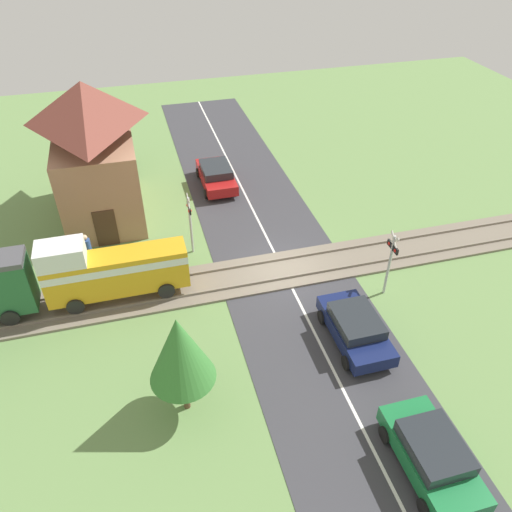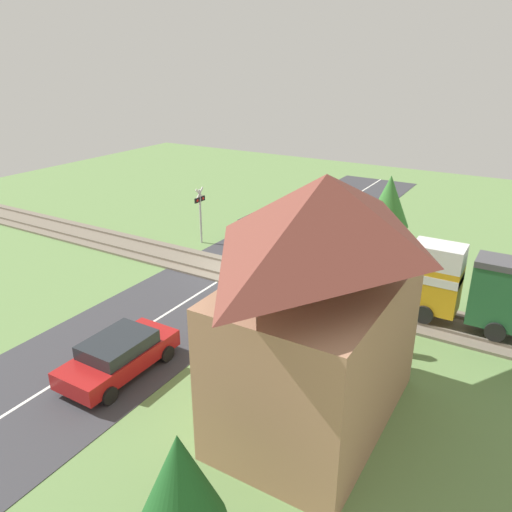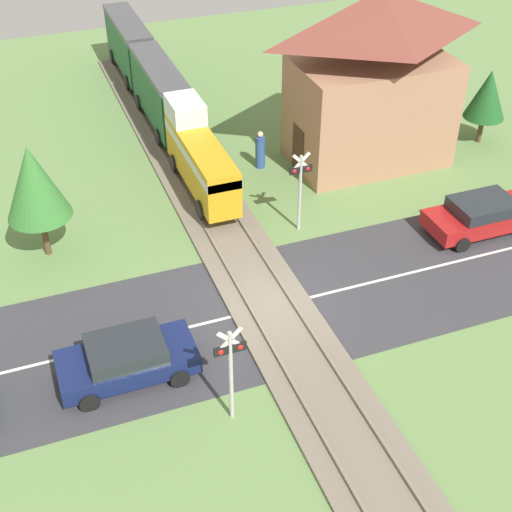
{
  "view_description": "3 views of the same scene",
  "coord_description": "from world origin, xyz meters",
  "px_view_note": "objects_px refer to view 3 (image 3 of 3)",
  "views": [
    {
      "loc": [
        -18.06,
        6.31,
        15.45
      ],
      "look_at": [
        0.0,
        1.4,
        1.2
      ],
      "focal_mm": 35.0,
      "sensor_mm": 36.0,
      "label": 1
    },
    {
      "loc": [
        19.38,
        13.04,
        10.29
      ],
      "look_at": [
        0.0,
        1.4,
        1.2
      ],
      "focal_mm": 35.0,
      "sensor_mm": 36.0,
      "label": 2
    },
    {
      "loc": [
        -6.87,
        -16.95,
        15.65
      ],
      "look_at": [
        0.0,
        1.4,
        1.2
      ],
      "focal_mm": 50.0,
      "sensor_mm": 36.0,
      "label": 3
    }
  ],
  "objects_px": {
    "car_far_side": "(482,215)",
    "train": "(159,90)",
    "crossing_signal_east_approach": "(300,182)",
    "station_building": "(373,81)",
    "car_near_crossing": "(127,358)",
    "crossing_signal_west_approach": "(231,363)",
    "pedestrian_by_station": "(260,151)"
  },
  "relations": [
    {
      "from": "station_building",
      "to": "train",
      "type": "bearing_deg",
      "value": 140.51
    },
    {
      "from": "train",
      "to": "car_near_crossing",
      "type": "relative_size",
      "value": 4.81
    },
    {
      "from": "crossing_signal_east_approach",
      "to": "pedestrian_by_station",
      "type": "xyz_separation_m",
      "value": [
        0.34,
        5.12,
        -1.33
      ]
    },
    {
      "from": "train",
      "to": "station_building",
      "type": "bearing_deg",
      "value": -39.49
    },
    {
      "from": "crossing_signal_east_approach",
      "to": "car_near_crossing",
      "type": "bearing_deg",
      "value": -145.28
    },
    {
      "from": "train",
      "to": "crossing_signal_west_approach",
      "type": "distance_m",
      "value": 18.85
    },
    {
      "from": "car_near_crossing",
      "to": "car_far_side",
      "type": "bearing_deg",
      "value": 11.32
    },
    {
      "from": "train",
      "to": "crossing_signal_east_approach",
      "type": "height_order",
      "value": "train"
    },
    {
      "from": "car_near_crossing",
      "to": "station_building",
      "type": "relative_size",
      "value": 0.54
    },
    {
      "from": "car_far_side",
      "to": "crossing_signal_east_approach",
      "type": "relative_size",
      "value": 1.29
    },
    {
      "from": "crossing_signal_east_approach",
      "to": "crossing_signal_west_approach",
      "type": "bearing_deg",
      "value": -124.35
    },
    {
      "from": "train",
      "to": "car_far_side",
      "type": "xyz_separation_m",
      "value": [
        9.25,
        -13.18,
        -1.14
      ]
    },
    {
      "from": "crossing_signal_east_approach",
      "to": "station_building",
      "type": "relative_size",
      "value": 0.44
    },
    {
      "from": "train",
      "to": "pedestrian_by_station",
      "type": "bearing_deg",
      "value": -60.53
    },
    {
      "from": "train",
      "to": "car_near_crossing",
      "type": "xyz_separation_m",
      "value": [
        -5.14,
        -16.06,
        -1.16
      ]
    },
    {
      "from": "car_far_side",
      "to": "pedestrian_by_station",
      "type": "xyz_separation_m",
      "value": [
        -6.15,
        7.7,
        0.05
      ]
    },
    {
      "from": "crossing_signal_west_approach",
      "to": "station_building",
      "type": "xyz_separation_m",
      "value": [
        10.57,
        12.21,
        1.59
      ]
    },
    {
      "from": "pedestrian_by_station",
      "to": "crossing_signal_east_approach",
      "type": "bearing_deg",
      "value": -93.85
    },
    {
      "from": "car_far_side",
      "to": "crossing_signal_west_approach",
      "type": "distance_m",
      "value": 13.26
    },
    {
      "from": "crossing_signal_west_approach",
      "to": "crossing_signal_east_approach",
      "type": "bearing_deg",
      "value": 55.65
    },
    {
      "from": "train",
      "to": "station_building",
      "type": "distance_m",
      "value": 10.29
    },
    {
      "from": "crossing_signal_east_approach",
      "to": "station_building",
      "type": "height_order",
      "value": "station_building"
    },
    {
      "from": "car_far_side",
      "to": "train",
      "type": "bearing_deg",
      "value": 125.05
    },
    {
      "from": "pedestrian_by_station",
      "to": "train",
      "type": "bearing_deg",
      "value": 119.47
    },
    {
      "from": "train",
      "to": "crossing_signal_east_approach",
      "type": "relative_size",
      "value": 5.9
    },
    {
      "from": "car_near_crossing",
      "to": "station_building",
      "type": "bearing_deg",
      "value": 36.6
    },
    {
      "from": "station_building",
      "to": "car_far_side",
      "type": "bearing_deg",
      "value": -78.02
    },
    {
      "from": "crossing_signal_east_approach",
      "to": "station_building",
      "type": "distance_m",
      "value": 6.74
    },
    {
      "from": "car_near_crossing",
      "to": "crossing_signal_west_approach",
      "type": "xyz_separation_m",
      "value": [
        2.38,
        -2.59,
        1.4
      ]
    },
    {
      "from": "crossing_signal_east_approach",
      "to": "pedestrian_by_station",
      "type": "distance_m",
      "value": 5.3
    },
    {
      "from": "crossing_signal_west_approach",
      "to": "pedestrian_by_station",
      "type": "relative_size",
      "value": 1.92
    },
    {
      "from": "car_far_side",
      "to": "station_building",
      "type": "relative_size",
      "value": 0.57
    }
  ]
}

